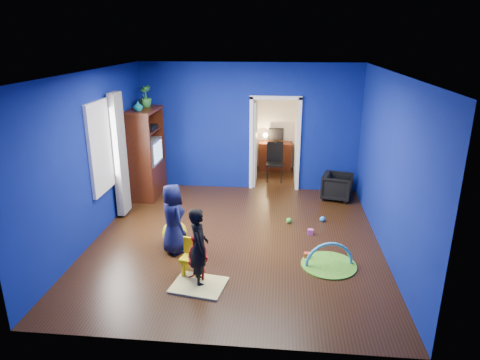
# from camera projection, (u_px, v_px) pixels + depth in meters

# --- Properties ---
(floor) EXTENTS (5.00, 5.50, 0.01)m
(floor) POSITION_uv_depth(u_px,v_px,m) (236.00, 239.00, 7.62)
(floor) COLOR black
(floor) RESTS_ON ground
(ceiling) EXTENTS (5.00, 5.50, 0.01)m
(ceiling) POSITION_uv_depth(u_px,v_px,m) (235.00, 72.00, 6.69)
(ceiling) COLOR white
(ceiling) RESTS_ON wall_back
(wall_back) EXTENTS (5.00, 0.02, 2.90)m
(wall_back) POSITION_uv_depth(u_px,v_px,m) (249.00, 128.00, 9.75)
(wall_back) COLOR navy
(wall_back) RESTS_ON floor
(wall_front) EXTENTS (5.00, 0.02, 2.90)m
(wall_front) POSITION_uv_depth(u_px,v_px,m) (208.00, 233.00, 4.57)
(wall_front) COLOR navy
(wall_front) RESTS_ON floor
(wall_left) EXTENTS (0.02, 5.50, 2.90)m
(wall_left) POSITION_uv_depth(u_px,v_px,m) (92.00, 157.00, 7.39)
(wall_left) COLOR navy
(wall_left) RESTS_ON floor
(wall_right) EXTENTS (0.02, 5.50, 2.90)m
(wall_right) POSITION_uv_depth(u_px,v_px,m) (389.00, 166.00, 6.92)
(wall_right) COLOR navy
(wall_right) RESTS_ON floor
(alcove) EXTENTS (1.00, 1.75, 2.50)m
(alcove) POSITION_uv_depth(u_px,v_px,m) (276.00, 129.00, 10.58)
(alcove) COLOR silver
(alcove) RESTS_ON floor
(armchair) EXTENTS (0.76, 0.75, 0.57)m
(armchair) POSITION_uv_depth(u_px,v_px,m) (337.00, 187.00, 9.41)
(armchair) COLOR black
(armchair) RESTS_ON floor
(child_black) EXTENTS (0.41, 0.50, 1.17)m
(child_black) POSITION_uv_depth(u_px,v_px,m) (199.00, 247.00, 6.11)
(child_black) COLOR black
(child_black) RESTS_ON floor
(child_navy) EXTENTS (0.66, 0.69, 1.18)m
(child_navy) POSITION_uv_depth(u_px,v_px,m) (173.00, 219.00, 7.03)
(child_navy) COLOR #0E1533
(child_navy) RESTS_ON floor
(toddler_red) EXTENTS (0.45, 0.41, 0.75)m
(toddler_red) POSITION_uv_depth(u_px,v_px,m) (198.00, 259.00, 6.20)
(toddler_red) COLOR #B11219
(toddler_red) RESTS_ON floor
(vase) EXTENTS (0.26, 0.26, 0.21)m
(vase) POSITION_uv_depth(u_px,v_px,m) (138.00, 106.00, 8.81)
(vase) COLOR #0B595F
(vase) RESTS_ON tv_armoire
(potted_plant) EXTENTS (0.31, 0.31, 0.47)m
(potted_plant) POSITION_uv_depth(u_px,v_px,m) (145.00, 96.00, 9.26)
(potted_plant) COLOR #2E8030
(potted_plant) RESTS_ON tv_armoire
(tv_armoire) EXTENTS (0.58, 1.14, 1.96)m
(tv_armoire) POSITION_uv_depth(u_px,v_px,m) (146.00, 153.00, 9.44)
(tv_armoire) COLOR #3B1409
(tv_armoire) RESTS_ON floor
(crt_tv) EXTENTS (0.46, 0.70, 0.54)m
(crt_tv) POSITION_uv_depth(u_px,v_px,m) (148.00, 151.00, 9.43)
(crt_tv) COLOR silver
(crt_tv) RESTS_ON tv_armoire
(yellow_blanket) EXTENTS (0.84, 0.72, 0.03)m
(yellow_blanket) POSITION_uv_depth(u_px,v_px,m) (199.00, 285.00, 6.20)
(yellow_blanket) COLOR #F2E07A
(yellow_blanket) RESTS_ON floor
(hopper_ball) EXTENTS (0.43, 0.43, 0.43)m
(hopper_ball) POSITION_uv_depth(u_px,v_px,m) (175.00, 233.00, 7.39)
(hopper_ball) COLOR yellow
(hopper_ball) RESTS_ON floor
(kid_chair) EXTENTS (0.34, 0.34, 0.50)m
(kid_chair) POSITION_uv_depth(u_px,v_px,m) (191.00, 259.00, 6.44)
(kid_chair) COLOR yellow
(kid_chair) RESTS_ON floor
(play_mat) EXTENTS (0.87, 0.87, 0.02)m
(play_mat) POSITION_uv_depth(u_px,v_px,m) (329.00, 265.00, 6.75)
(play_mat) COLOR green
(play_mat) RESTS_ON floor
(toy_arch) EXTENTS (0.77, 0.22, 0.78)m
(toy_arch) POSITION_uv_depth(u_px,v_px,m) (329.00, 264.00, 6.75)
(toy_arch) COLOR #3F8CD8
(toy_arch) RESTS_ON floor
(window_left) EXTENTS (0.03, 0.95, 1.55)m
(window_left) POSITION_uv_depth(u_px,v_px,m) (101.00, 147.00, 7.69)
(window_left) COLOR white
(window_left) RESTS_ON wall_left
(curtain) EXTENTS (0.14, 0.42, 2.40)m
(curtain) POSITION_uv_depth(u_px,v_px,m) (120.00, 155.00, 8.29)
(curtain) COLOR slate
(curtain) RESTS_ON floor
(doorway) EXTENTS (1.16, 0.10, 2.10)m
(doorway) POSITION_uv_depth(u_px,v_px,m) (275.00, 145.00, 9.82)
(doorway) COLOR white
(doorway) RESTS_ON floor
(study_desk) EXTENTS (0.88, 0.44, 0.75)m
(study_desk) POSITION_uv_depth(u_px,v_px,m) (275.00, 156.00, 11.46)
(study_desk) COLOR #3D140A
(study_desk) RESTS_ON floor
(desk_monitor) EXTENTS (0.40, 0.05, 0.32)m
(desk_monitor) POSITION_uv_depth(u_px,v_px,m) (276.00, 134.00, 11.39)
(desk_monitor) COLOR black
(desk_monitor) RESTS_ON study_desk
(desk_lamp) EXTENTS (0.14, 0.14, 0.14)m
(desk_lamp) POSITION_uv_depth(u_px,v_px,m) (265.00, 135.00, 11.36)
(desk_lamp) COLOR #FFD88C
(desk_lamp) RESTS_ON study_desk
(folding_chair) EXTENTS (0.40, 0.40, 0.92)m
(folding_chair) POSITION_uv_depth(u_px,v_px,m) (275.00, 163.00, 10.53)
(folding_chair) COLOR black
(folding_chair) RESTS_ON floor
(book_shelf) EXTENTS (0.88, 0.24, 0.04)m
(book_shelf) POSITION_uv_depth(u_px,v_px,m) (277.00, 94.00, 11.03)
(book_shelf) COLOR white
(book_shelf) RESTS_ON study_desk
(toy_0) EXTENTS (0.10, 0.08, 0.10)m
(toy_0) POSITION_uv_depth(u_px,v_px,m) (307.00, 256.00, 6.96)
(toy_0) COLOR #E34A25
(toy_0) RESTS_ON floor
(toy_1) EXTENTS (0.11, 0.11, 0.11)m
(toy_1) POSITION_uv_depth(u_px,v_px,m) (322.00, 219.00, 8.34)
(toy_1) COLOR blue
(toy_1) RESTS_ON floor
(toy_2) EXTENTS (0.11, 0.11, 0.11)m
(toy_2) POSITION_uv_depth(u_px,v_px,m) (289.00, 220.00, 8.27)
(toy_2) COLOR green
(toy_2) RESTS_ON floor
(toy_3) EXTENTS (0.10, 0.08, 0.10)m
(toy_3) POSITION_uv_depth(u_px,v_px,m) (310.00, 232.00, 7.80)
(toy_3) COLOR #BF47A1
(toy_3) RESTS_ON floor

